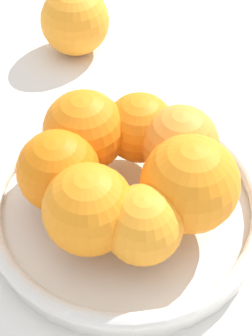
% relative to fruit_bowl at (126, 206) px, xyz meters
% --- Properties ---
extents(ground_plane, '(4.00, 4.00, 0.00)m').
position_rel_fruit_bowl_xyz_m(ground_plane, '(0.00, 0.00, -0.02)').
color(ground_plane, silver).
extents(fruit_bowl, '(0.25, 0.25, 0.03)m').
position_rel_fruit_bowl_xyz_m(fruit_bowl, '(0.00, 0.00, 0.00)').
color(fruit_bowl, silver).
rests_on(fruit_bowl, ground_plane).
extents(orange_pile, '(0.18, 0.17, 0.08)m').
position_rel_fruit_bowl_xyz_m(orange_pile, '(-0.00, 0.00, 0.05)').
color(orange_pile, orange).
rests_on(orange_pile, fruit_bowl).
extents(stray_orange, '(0.08, 0.08, 0.08)m').
position_rel_fruit_bowl_xyz_m(stray_orange, '(0.05, -0.27, 0.03)').
color(stray_orange, orange).
rests_on(stray_orange, ground_plane).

